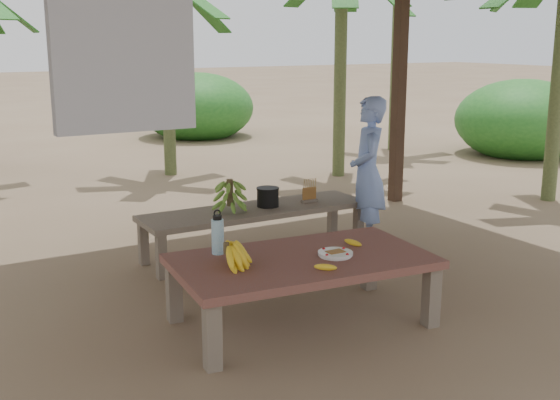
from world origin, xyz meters
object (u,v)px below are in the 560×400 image
work_table (302,266)px  ripe_banana_bunch (226,254)px  bench (256,214)px  cooking_pot (268,197)px  water_flask (218,235)px  plate (335,254)px  woman (368,173)px

work_table → ripe_banana_bunch: 0.58m
bench → cooking_pot: (0.13, -0.00, 0.14)m
bench → water_flask: 1.62m
plate → water_flask: water_flask is taller
ripe_banana_bunch → cooking_pot: 1.97m
water_flask → bench: bearing=52.2°
bench → woman: size_ratio=1.49×
ripe_banana_bunch → plate: ripe_banana_bunch is taller
work_table → ripe_banana_bunch: ripe_banana_bunch is taller
ripe_banana_bunch → cooking_pot: size_ratio=1.51×
bench → ripe_banana_bunch: 1.90m
ripe_banana_bunch → cooking_pot: bearing=52.8°
water_flask → woman: (2.05, 0.95, 0.10)m
water_flask → cooking_pot: 1.68m
work_table → water_flask: size_ratio=5.78×
work_table → bench: work_table is taller
ripe_banana_bunch → work_table: bearing=-7.3°
plate → woman: bearing=46.5°
work_table → plate: 0.25m
work_table → woman: 2.08m
ripe_banana_bunch → water_flask: size_ratio=0.95×
water_flask → work_table: bearing=-38.2°
ripe_banana_bunch → plate: 0.80m
woman → plate: bearing=-12.5°
ripe_banana_bunch → woman: (2.13, 1.26, 0.14)m
woman → bench: bearing=-75.2°
water_flask → cooking_pot: size_ratio=1.58×
cooking_pot → water_flask: bearing=-131.3°
work_table → cooking_pot: bearing=74.5°
work_table → ripe_banana_bunch: size_ratio=6.06×
water_flask → plate: bearing=-34.2°
woman → ripe_banana_bunch: bearing=-28.5°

